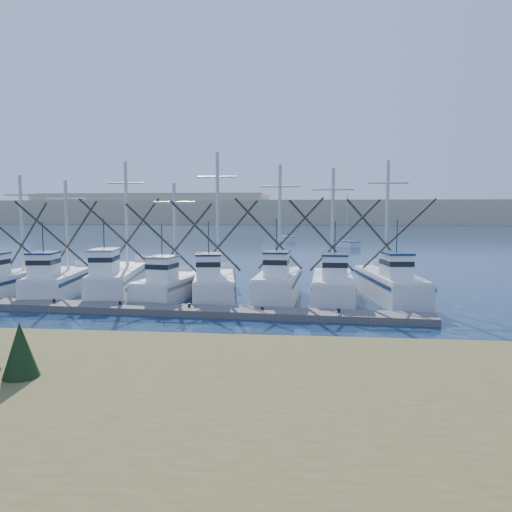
{
  "coord_description": "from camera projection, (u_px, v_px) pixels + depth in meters",
  "views": [
    {
      "loc": [
        -0.78,
        -20.3,
        5.57
      ],
      "look_at": [
        -3.76,
        8.0,
        2.99
      ],
      "focal_mm": 35.0,
      "sensor_mm": 36.0,
      "label": 1
    }
  ],
  "objects": [
    {
      "name": "floating_dock",
      "position": [
        172.0,
        310.0,
        27.17
      ],
      "size": [
        27.79,
        3.73,
        0.37
      ],
      "primitive_type": "cube",
      "rotation": [
        0.0,
        0.0,
        -0.07
      ],
      "color": "slate",
      "rests_on": "ground"
    },
    {
      "name": "sailboat_far",
      "position": [
        286.0,
        239.0,
        90.6
      ],
      "size": [
        3.54,
        6.21,
        8.1
      ],
      "rotation": [
        0.0,
        0.0,
        0.32
      ],
      "color": "white",
      "rests_on": "ground"
    },
    {
      "name": "trawler_fleet",
      "position": [
        200.0,
        283.0,
        31.92
      ],
      "size": [
        27.75,
        9.49,
        9.35
      ],
      "color": "white",
      "rests_on": "ground"
    },
    {
      "name": "dune_ridge",
      "position": [
        310.0,
        212.0,
        228.07
      ],
      "size": [
        360.0,
        60.0,
        10.0
      ],
      "primitive_type": "cube",
      "color": "tan",
      "rests_on": "ground"
    },
    {
      "name": "sailboat_near",
      "position": [
        346.0,
        244.0,
        76.47
      ],
      "size": [
        3.89,
        5.63,
        8.1
      ],
      "rotation": [
        0.0,
        0.0,
        0.43
      ],
      "color": "white",
      "rests_on": "ground"
    },
    {
      "name": "ground",
      "position": [
        326.0,
        347.0,
        20.53
      ],
      "size": [
        500.0,
        500.0,
        0.0
      ],
      "primitive_type": "plane",
      "color": "#0B1A32",
      "rests_on": "ground"
    }
  ]
}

